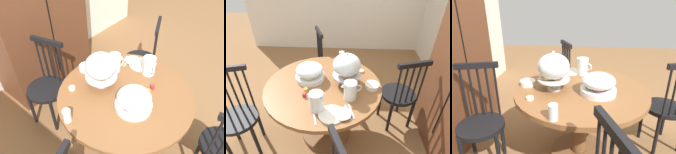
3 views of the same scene
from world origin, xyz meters
The scene contains 19 objects.
ground_plane centered at (0.00, 0.00, 0.00)m, with size 10.00×10.00×0.00m, color brown.
dining_table centered at (-0.05, 0.07, 0.52)m, with size 1.17×1.17×0.74m.
windsor_chair_by_cabinet centered at (0.17, -0.79, 0.45)m, with size 0.42×0.42×0.97m.
windsor_chair_facing_door centered at (0.77, 0.41, 0.45)m, with size 0.44×0.44×0.97m.
windsor_chair_far_side centered at (-0.27, 0.93, 0.45)m, with size 0.42×0.42×0.97m.
pastry_stand_with_dome centered at (-0.10, 0.30, 0.94)m, with size 0.28×0.28×0.34m.
fruit_platter_covered centered at (-0.14, -0.07, 0.83)m, with size 0.30×0.30×0.18m.
orange_juice_pitcher centered at (0.30, 0.06, 0.82)m, with size 0.13×0.18×0.18m.
milk_pitcher centered at (0.14, 0.34, 0.82)m, with size 0.12×0.19×0.18m.
china_plate_large centered at (0.36, 0.19, 0.75)m, with size 0.22×0.22×0.01m, color white.
china_plate_small centered at (0.36, 0.28, 0.76)m, with size 0.15×0.15×0.01m, color white.
cereal_bowl centered at (-0.03, 0.56, 0.76)m, with size 0.14×0.14×0.04m, color white.
drinking_glass centered at (-0.56, 0.24, 0.80)m, with size 0.06×0.06×0.11m, color silver.
butter_dish centered at (-0.31, 0.46, 0.75)m, with size 0.06×0.06×0.02m, color beige.
jam_jar_strawberry centered at (0.14, -0.08, 0.76)m, with size 0.04×0.04×0.04m, color #B7282D.
jam_jar_apricot centered at (0.07, -0.08, 0.76)m, with size 0.04×0.04×0.04m, color orange.
table_knife centered at (0.32, 0.32, 0.74)m, with size 0.17×0.01×0.01m, color silver.
dinner_fork centered at (0.31, 0.35, 0.74)m, with size 0.17×0.01×0.01m, color silver.
soup_spoon centered at (0.40, 0.05, 0.74)m, with size 0.17×0.01×0.01m, color silver.
Camera 3 is at (-1.64, 0.05, 1.47)m, focal length 31.42 mm.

